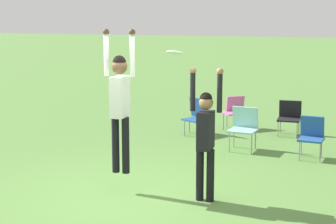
% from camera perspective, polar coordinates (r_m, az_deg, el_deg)
% --- Properties ---
extents(ground_plane, '(120.00, 120.00, 0.00)m').
position_cam_1_polar(ground_plane, '(8.88, -3.54, -8.75)').
color(ground_plane, '#56843D').
extents(person_jumping, '(0.54, 0.39, 2.29)m').
position_cam_1_polar(person_jumping, '(8.85, -4.91, 1.55)').
color(person_jumping, black).
rests_on(person_jumping, ground_plane).
extents(person_defending, '(0.52, 0.37, 2.06)m').
position_cam_1_polar(person_defending, '(8.50, 3.84, -2.01)').
color(person_defending, black).
rests_on(person_defending, ground_plane).
extents(frisbee, '(0.24, 0.24, 0.08)m').
position_cam_1_polar(frisbee, '(8.39, 0.66, 6.05)').
color(frisbee, white).
extents(camping_chair_0, '(0.66, 0.73, 0.85)m').
position_cam_1_polar(camping_chair_0, '(13.36, 2.92, -0.24)').
color(camping_chair_0, gray).
rests_on(camping_chair_0, ground_plane).
extents(camping_chair_1, '(0.54, 0.57, 0.80)m').
position_cam_1_polar(camping_chair_1, '(13.59, 12.23, -0.34)').
color(camping_chair_1, gray).
rests_on(camping_chair_1, ground_plane).
extents(camping_chair_2, '(0.60, 0.64, 0.89)m').
position_cam_1_polar(camping_chair_2, '(11.93, 7.71, -1.33)').
color(camping_chair_2, gray).
rests_on(camping_chair_2, ground_plane).
extents(camping_chair_3, '(0.66, 0.74, 0.80)m').
position_cam_1_polar(camping_chair_3, '(14.08, 6.74, 0.25)').
color(camping_chair_3, gray).
rests_on(camping_chair_3, ground_plane).
extents(camping_chair_4, '(0.51, 0.55, 0.83)m').
position_cam_1_polar(camping_chair_4, '(11.50, 14.37, -2.19)').
color(camping_chair_4, gray).
rests_on(camping_chair_4, ground_plane).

